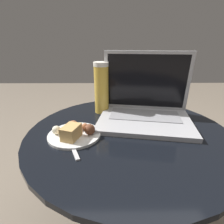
{
  "coord_description": "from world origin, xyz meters",
  "views": [
    {
      "loc": [
        -0.07,
        -0.58,
        0.8
      ],
      "look_at": [
        -0.06,
        0.01,
        0.56
      ],
      "focal_mm": 28.0,
      "sensor_mm": 36.0,
      "label": 1
    }
  ],
  "objects": [
    {
      "name": "laptop",
      "position": [
        0.08,
        0.1,
        0.55
      ],
      "size": [
        0.41,
        0.32,
        0.28
      ],
      "color": "#B2B2B7",
      "rests_on": "table"
    },
    {
      "name": "table",
      "position": [
        0.0,
        0.0,
        0.36
      ],
      "size": [
        0.75,
        0.75,
        0.49
      ],
      "color": "black",
      "rests_on": "ground_plane"
    },
    {
      "name": "snack_plate",
      "position": [
        -0.19,
        -0.05,
        0.51
      ],
      "size": [
        0.18,
        0.18,
        0.05
      ],
      "color": "silver",
      "rests_on": "table"
    },
    {
      "name": "fork",
      "position": [
        -0.2,
        -0.09,
        0.49
      ],
      "size": [
        0.08,
        0.17,
        0.01
      ],
      "color": "silver",
      "rests_on": "table"
    },
    {
      "name": "beer_glass",
      "position": [
        -0.11,
        0.19,
        0.61
      ],
      "size": [
        0.07,
        0.07,
        0.23
      ],
      "color": "gold",
      "rests_on": "table"
    },
    {
      "name": "ground_plane",
      "position": [
        0.0,
        0.0,
        0.0
      ],
      "size": [
        6.0,
        6.0,
        0.0
      ],
      "primitive_type": "plane",
      "color": "#726656"
    }
  ]
}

